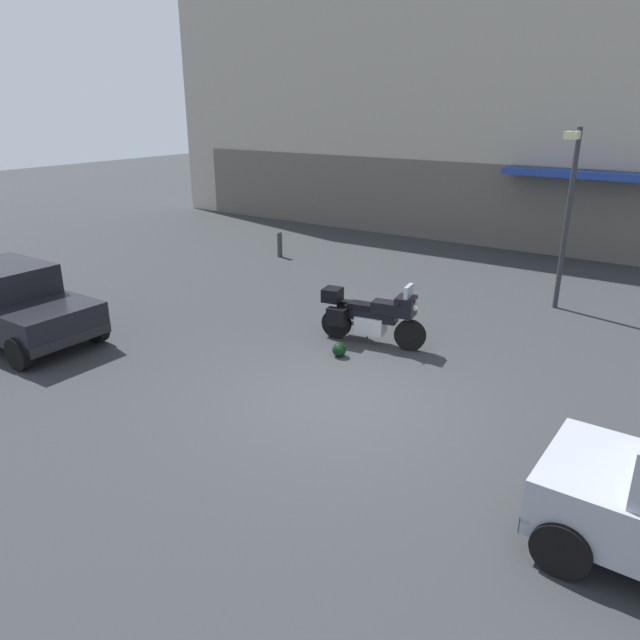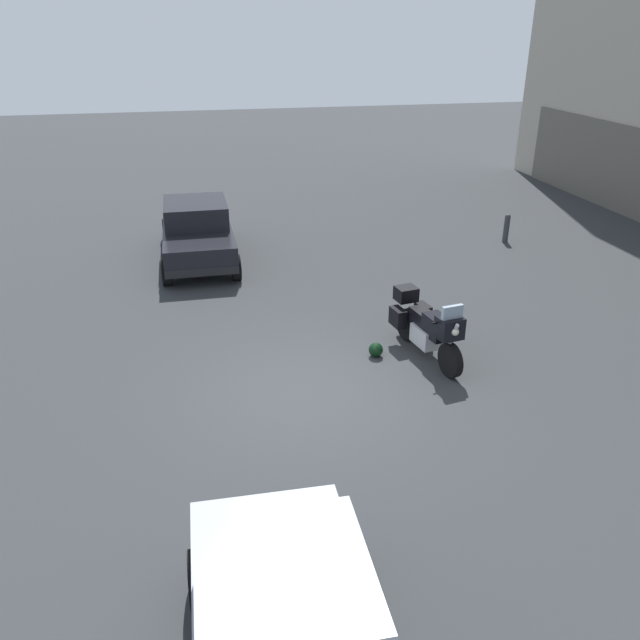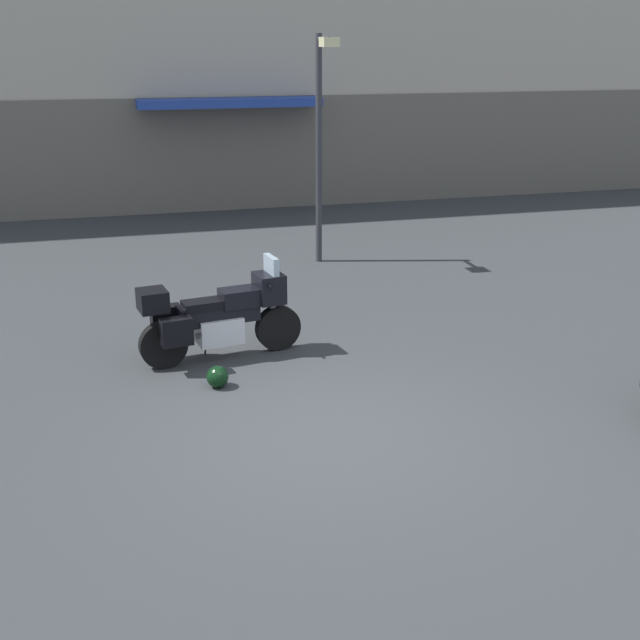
{
  "view_description": "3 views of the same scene",
  "coord_description": "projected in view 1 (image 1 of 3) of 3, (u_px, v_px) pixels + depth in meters",
  "views": [
    {
      "loc": [
        4.76,
        -7.63,
        4.75
      ],
      "look_at": [
        -0.94,
        0.82,
        1.03
      ],
      "focal_mm": 33.56,
      "sensor_mm": 36.0,
      "label": 1
    },
    {
      "loc": [
        9.3,
        -1.8,
        5.83
      ],
      "look_at": [
        -0.63,
        0.43,
        1.07
      ],
      "focal_mm": 35.81,
      "sensor_mm": 36.0,
      "label": 2
    },
    {
      "loc": [
        -2.16,
        -7.56,
        4.11
      ],
      "look_at": [
        0.04,
        0.62,
        1.13
      ],
      "focal_mm": 44.74,
      "sensor_mm": 36.0,
      "label": 3
    }
  ],
  "objects": [
    {
      "name": "bollard_curbside",
      "position": [
        280.0,
        243.0,
        19.34
      ],
      "size": [
        0.16,
        0.16,
        0.84
      ],
      "color": "#333338",
      "rests_on": "ground"
    },
    {
      "name": "car_sedan_far",
      "position": [
        6.0,
        301.0,
        12.64
      ],
      "size": [
        4.59,
        1.93,
        1.56
      ],
      "rotation": [
        0.0,
        0.0,
        3.13
      ],
      "color": "black",
      "rests_on": "ground"
    },
    {
      "name": "streetlamp_curbside",
      "position": [
        568.0,
        201.0,
        13.67
      ],
      "size": [
        0.28,
        0.94,
        4.23
      ],
      "color": "#2D2D33",
      "rests_on": "ground"
    },
    {
      "name": "ground_plane",
      "position": [
        339.0,
        402.0,
        10.07
      ],
      "size": [
        80.0,
        80.0,
        0.0
      ],
      "primitive_type": "plane",
      "color": "#2D3033"
    },
    {
      "name": "building_facade_rear",
      "position": [
        581.0,
        27.0,
        18.46
      ],
      "size": [
        32.48,
        3.4,
        13.95
      ],
      "color": "#A89E8E",
      "rests_on": "ground"
    },
    {
      "name": "motorcycle",
      "position": [
        371.0,
        315.0,
        12.3
      ],
      "size": [
        2.25,
        0.92,
        1.36
      ],
      "rotation": [
        0.0,
        0.0,
        0.16
      ],
      "color": "black",
      "rests_on": "ground"
    },
    {
      "name": "helmet",
      "position": [
        339.0,
        350.0,
        11.82
      ],
      "size": [
        0.28,
        0.28,
        0.28
      ],
      "primitive_type": "sphere",
      "color": "black",
      "rests_on": "ground"
    }
  ]
}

